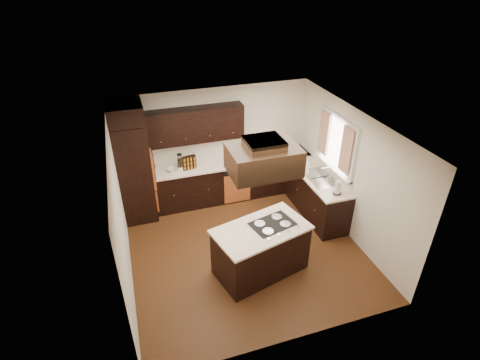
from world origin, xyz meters
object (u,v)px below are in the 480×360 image
at_px(range_hood, 264,160).
at_px(island, 261,251).
at_px(oven_column, 135,172).
at_px(spice_rack, 188,163).

bearing_deg(range_hood, island, -108.31).
relative_size(oven_column, range_hood, 2.02).
xyz_separation_m(oven_column, island, (1.85, -2.34, -0.62)).
relative_size(island, range_hood, 1.44).
bearing_deg(range_hood, oven_column, 129.74).
bearing_deg(range_hood, spice_rack, 109.08).
bearing_deg(island, oven_column, 114.05).
distance_m(oven_column, spice_rack, 1.09).
xyz_separation_m(oven_column, range_hood, (1.88, -2.25, 1.10)).
xyz_separation_m(island, range_hood, (0.03, 0.08, 1.72)).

